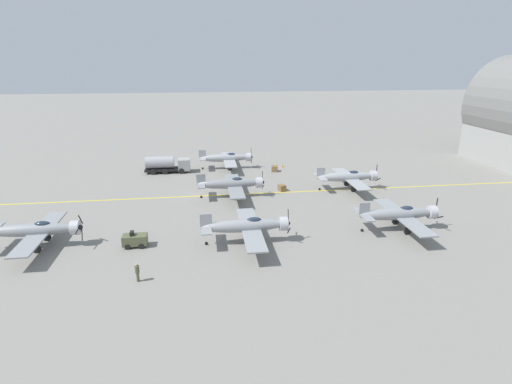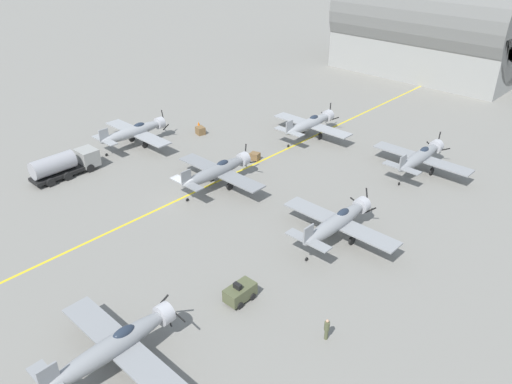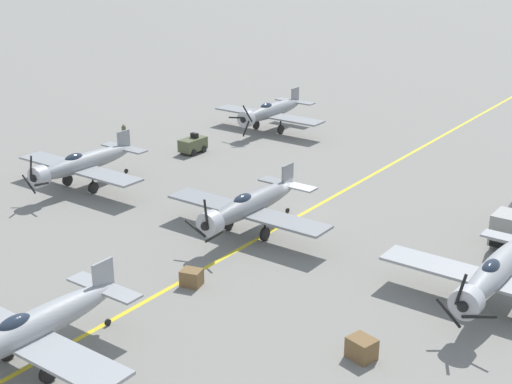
% 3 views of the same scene
% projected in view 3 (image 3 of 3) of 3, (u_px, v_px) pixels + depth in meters
% --- Properties ---
extents(ground_plane, '(400.00, 400.00, 0.00)m').
position_uv_depth(ground_plane, '(299.00, 216.00, 50.43)').
color(ground_plane, gray).
extents(taxiway_stripe, '(0.30, 160.00, 0.01)m').
position_uv_depth(taxiway_stripe, '(299.00, 216.00, 50.43)').
color(taxiway_stripe, yellow).
rests_on(taxiway_stripe, ground).
extents(airplane_mid_left, '(12.00, 9.98, 3.78)m').
position_uv_depth(airplane_mid_left, '(494.00, 273.00, 37.48)').
color(airplane_mid_left, '#989B9D').
rests_on(airplane_mid_left, ground).
extents(airplane_mid_center, '(12.00, 9.98, 3.80)m').
position_uv_depth(airplane_mid_center, '(249.00, 205.00, 46.77)').
color(airplane_mid_center, gray).
rests_on(airplane_mid_center, ground).
extents(airplane_far_center, '(12.00, 9.98, 3.80)m').
position_uv_depth(airplane_far_center, '(30.00, 329.00, 32.18)').
color(airplane_far_center, '#989B9E').
rests_on(airplane_far_center, ground).
extents(airplane_near_right, '(12.00, 9.98, 3.65)m').
position_uv_depth(airplane_near_right, '(270.00, 111.00, 71.32)').
color(airplane_near_right, gray).
rests_on(airplane_near_right, ground).
extents(airplane_mid_right, '(12.00, 9.98, 3.78)m').
position_uv_depth(airplane_mid_right, '(82.00, 164.00, 55.21)').
color(airplane_mid_right, gray).
rests_on(airplane_mid_right, ground).
extents(tow_tractor, '(1.57, 2.60, 1.79)m').
position_uv_depth(tow_tractor, '(193.00, 144.00, 64.55)').
color(tow_tractor, '#515638').
rests_on(tow_tractor, ground).
extents(ground_crew_walking, '(0.40, 0.40, 1.84)m').
position_uv_depth(ground_crew_walking, '(124.00, 132.00, 67.61)').
color(ground_crew_walking, '#515638').
rests_on(ground_crew_walking, ground).
extents(supply_crate_by_tanker, '(1.47, 1.31, 1.04)m').
position_uv_depth(supply_crate_by_tanker, '(362.00, 348.00, 33.39)').
color(supply_crate_by_tanker, brown).
rests_on(supply_crate_by_tanker, ground).
extents(supply_crate_mid_lane, '(1.36, 1.22, 0.95)m').
position_uv_depth(supply_crate_mid_lane, '(192.00, 278.00, 40.33)').
color(supply_crate_mid_lane, brown).
rests_on(supply_crate_mid_lane, ground).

